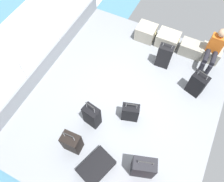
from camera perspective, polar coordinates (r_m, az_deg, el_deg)
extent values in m
cube|color=gray|center=(5.34, 2.96, -2.52)|extent=(4.40, 5.20, 0.06)
cube|color=gray|center=(5.88, -16.59, 7.14)|extent=(0.06, 5.20, 0.45)
cylinder|color=silver|center=(5.43, -21.39, 3.50)|extent=(0.04, 0.04, 1.00)
cylinder|color=silver|center=(5.99, -13.47, 13.58)|extent=(0.04, 0.04, 1.00)
cylinder|color=silver|center=(6.80, -6.70, 21.42)|extent=(0.04, 0.04, 1.00)
cylinder|color=silver|center=(5.31, -18.71, 12.15)|extent=(0.04, 4.16, 0.04)
cube|color=white|center=(7.12, -24.72, 8.10)|extent=(2.40, 7.28, 0.01)
cube|color=#9E9989|center=(6.44, 8.88, 14.91)|extent=(0.52, 0.47, 0.41)
torus|color=tan|center=(6.43, 6.68, 16.27)|extent=(0.02, 0.12, 0.12)
torus|color=tan|center=(6.34, 11.30, 14.57)|extent=(0.02, 0.12, 0.12)
cube|color=#9E9989|center=(6.39, 14.34, 12.95)|extent=(0.59, 0.48, 0.38)
torus|color=tan|center=(6.37, 11.89, 14.44)|extent=(0.02, 0.12, 0.12)
torus|color=tan|center=(6.32, 17.10, 12.36)|extent=(0.02, 0.12, 0.12)
cube|color=gray|center=(6.36, 19.97, 10.35)|extent=(0.60, 0.39, 0.36)
torus|color=tan|center=(6.31, 17.52, 11.89)|extent=(0.02, 0.12, 0.12)
torus|color=tan|center=(6.32, 22.79, 9.64)|extent=(0.02, 0.12, 0.12)
cube|color=#9E9989|center=(6.42, 24.19, 8.92)|extent=(0.51, 0.40, 0.38)
torus|color=tan|center=(6.34, 22.22, 10.32)|extent=(0.02, 0.12, 0.12)
torus|color=tan|center=(6.40, 26.63, 8.36)|extent=(0.02, 0.12, 0.12)
cube|color=orange|center=(6.08, 25.55, 11.11)|extent=(0.34, 0.20, 0.48)
sphere|color=tan|center=(5.85, 26.91, 13.36)|extent=(0.20, 0.20, 0.20)
cylinder|color=black|center=(6.02, 25.01, 7.68)|extent=(0.12, 0.40, 0.12)
cylinder|color=black|center=(6.05, 23.79, 5.06)|extent=(0.11, 0.11, 0.38)
cylinder|color=black|center=(6.00, 23.44, 8.38)|extent=(0.12, 0.40, 0.12)
cylinder|color=black|center=(6.03, 22.23, 5.74)|extent=(0.11, 0.11, 0.38)
cube|color=black|center=(5.77, 13.46, 8.83)|extent=(0.37, 0.23, 0.69)
cylinder|color=#A5A8AD|center=(5.48, 13.25, 11.82)|extent=(0.02, 0.02, 0.11)
cylinder|color=#A5A8AD|center=(5.47, 15.40, 11.04)|extent=(0.02, 0.02, 0.11)
cylinder|color=#2D2D2D|center=(5.43, 14.45, 11.81)|extent=(0.24, 0.03, 0.02)
cube|color=white|center=(5.78, 13.97, 10.18)|extent=(0.05, 0.01, 0.08)
cube|color=black|center=(4.70, -4.17, -19.10)|extent=(0.67, 0.81, 0.21)
cube|color=silver|center=(4.72, -0.93, -16.08)|extent=(0.05, 0.02, 0.08)
cube|color=black|center=(5.54, 21.30, 1.66)|extent=(0.43, 0.35, 0.64)
cylinder|color=#A5A8AD|center=(5.25, 21.67, 4.58)|extent=(0.02, 0.02, 0.13)
cylinder|color=#A5A8AD|center=(5.23, 23.58, 3.13)|extent=(0.02, 0.02, 0.13)
cylinder|color=#2D2D2D|center=(5.19, 22.86, 4.26)|extent=(0.23, 0.09, 0.02)
cube|color=white|center=(5.49, 22.57, 3.41)|extent=(0.05, 0.02, 0.08)
cube|color=black|center=(4.79, -5.25, -6.50)|extent=(0.38, 0.29, 0.65)
cylinder|color=#A5A8AD|center=(4.44, -6.71, -3.58)|extent=(0.02, 0.02, 0.20)
cylinder|color=#A5A8AD|center=(4.37, -4.65, -5.03)|extent=(0.02, 0.02, 0.20)
cylinder|color=#2D2D2D|center=(4.32, -5.80, -3.73)|extent=(0.22, 0.06, 0.02)
cube|color=white|center=(4.68, -4.46, -4.65)|extent=(0.05, 0.01, 0.08)
cube|color=black|center=(4.89, 4.78, -5.60)|extent=(0.42, 0.31, 0.52)
cylinder|color=#A5A8AD|center=(4.60, 3.69, -3.71)|extent=(0.02, 0.02, 0.14)
cylinder|color=#A5A8AD|center=(4.60, 6.46, -4.09)|extent=(0.02, 0.02, 0.14)
cylinder|color=#2D2D2D|center=(4.53, 5.14, -3.52)|extent=(0.24, 0.09, 0.02)
cube|color=white|center=(4.83, 5.03, -3.84)|extent=(0.05, 0.02, 0.08)
cube|color=black|center=(4.68, -10.40, -13.09)|extent=(0.38, 0.27, 0.58)
cylinder|color=#A5A8AD|center=(4.35, -12.48, -10.97)|extent=(0.02, 0.02, 0.20)
cylinder|color=#A5A8AD|center=(4.29, -9.92, -12.20)|extent=(0.02, 0.02, 0.20)
cylinder|color=#2D2D2D|center=(4.23, -11.44, -11.16)|extent=(0.24, 0.03, 0.02)
cube|color=white|center=(4.67, -9.66, -11.54)|extent=(0.05, 0.01, 0.08)
cube|color=black|center=(4.47, 8.12, -19.19)|extent=(0.50, 0.38, 0.70)
cylinder|color=#A5A8AD|center=(4.06, 6.92, -17.93)|extent=(0.02, 0.02, 0.11)
cylinder|color=#A5A8AD|center=(4.09, 10.77, -18.25)|extent=(0.02, 0.02, 0.11)
cylinder|color=#2D2D2D|center=(4.02, 8.97, -17.93)|extent=(0.27, 0.11, 0.02)
cube|color=white|center=(4.30, 8.59, -16.94)|extent=(0.05, 0.02, 0.08)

